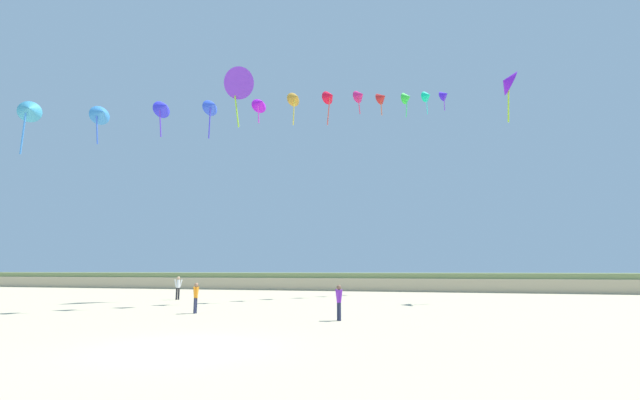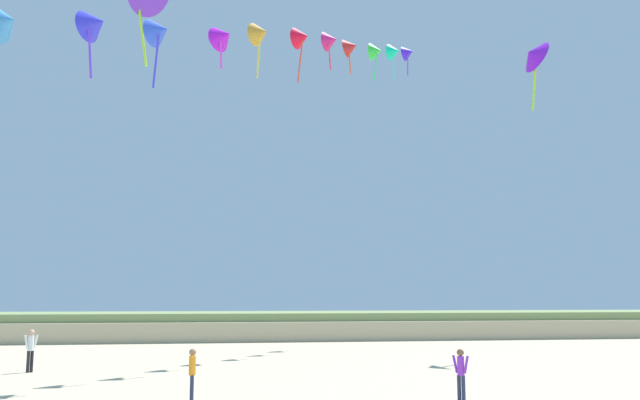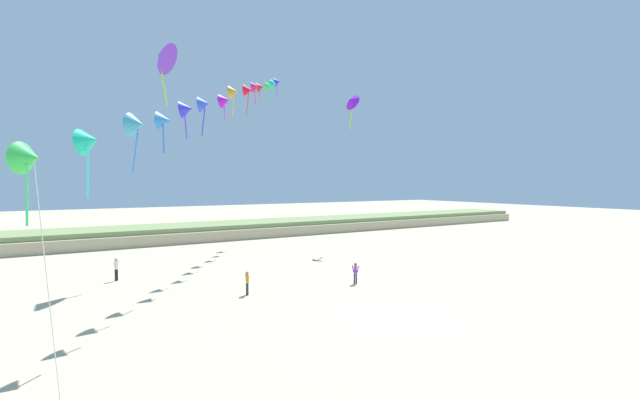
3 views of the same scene
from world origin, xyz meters
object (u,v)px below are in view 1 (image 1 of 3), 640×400
at_px(large_kite_low_lead, 507,82).
at_px(person_mid_center, 178,286).
at_px(person_near_left, 339,300).
at_px(person_near_right, 196,296).
at_px(large_kite_mid_trail, 237,83).

bearing_deg(large_kite_low_lead, person_mid_center, -169.38).
height_order(person_near_left, large_kite_low_lead, large_kite_low_lead).
height_order(person_near_left, person_mid_center, person_mid_center).
relative_size(person_near_left, large_kite_low_lead, 0.37).
relative_size(person_near_right, large_kite_mid_trail, 0.30).
xyz_separation_m(person_near_left, large_kite_mid_trail, (-10.98, 11.34, 16.67)).
bearing_deg(person_near_left, person_near_right, 171.07).
distance_m(person_mid_center, large_kite_low_lead, 30.02).
distance_m(person_near_left, large_kite_mid_trail, 22.96).
distance_m(person_near_right, person_mid_center, 11.36).
height_order(person_near_left, person_near_right, person_near_right).
height_order(person_near_right, person_mid_center, person_mid_center).
relative_size(person_near_right, person_mid_center, 0.90).
xyz_separation_m(person_near_left, person_mid_center, (-14.82, 10.27, 0.11)).
bearing_deg(large_kite_low_lead, large_kite_mid_trail, -170.30).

